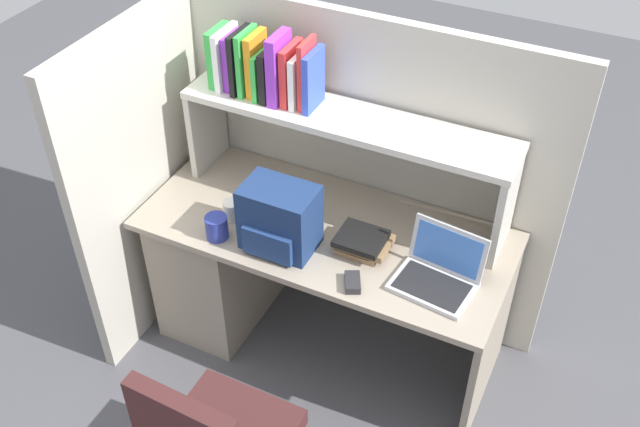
{
  "coord_description": "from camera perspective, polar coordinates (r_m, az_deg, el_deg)",
  "views": [
    {
      "loc": [
        1.02,
        -2.16,
        2.82
      ],
      "look_at": [
        0.0,
        -0.05,
        0.85
      ],
      "focal_mm": 41.64,
      "sensor_mm": 36.0,
      "label": 1
    }
  ],
  "objects": [
    {
      "name": "overhead_hutch",
      "position": [
        3.11,
        2.02,
        5.96
      ],
      "size": [
        1.44,
        0.28,
        0.45
      ],
      "color": "#BCB7AC",
      "rests_on": "desk"
    },
    {
      "name": "cubicle_partition_rear",
      "position": [
        3.42,
        3.15,
        3.21
      ],
      "size": [
        1.84,
        0.05,
        1.55
      ],
      "primitive_type": "cube",
      "color": "#B2ADA0",
      "rests_on": "ground_plane"
    },
    {
      "name": "laptop",
      "position": [
        2.94,
        9.09,
        -4.5
      ],
      "size": [
        0.34,
        0.29,
        0.22
      ],
      "color": "#B7BABF",
      "rests_on": "desk"
    },
    {
      "name": "backpack",
      "position": [
        3.01,
        -3.17,
        -0.42
      ],
      "size": [
        0.3,
        0.23,
        0.29
      ],
      "color": "navy",
      "rests_on": "desk"
    },
    {
      "name": "paper_cup",
      "position": [
        3.22,
        -6.78,
        0.26
      ],
      "size": [
        0.08,
        0.08,
        0.09
      ],
      "primitive_type": "cylinder",
      "color": "white",
      "rests_on": "desk"
    },
    {
      "name": "cubicle_partition_left",
      "position": [
        3.49,
        -12.7,
        2.97
      ],
      "size": [
        0.05,
        1.06,
        1.55
      ],
      "primitive_type": "cube",
      "color": "#B2ADA0",
      "rests_on": "ground_plane"
    },
    {
      "name": "reference_books_on_shelf",
      "position": [
        3.14,
        -4.4,
        11.15
      ],
      "size": [
        0.48,
        0.18,
        0.3
      ],
      "color": "green",
      "rests_on": "overhead_hutch"
    },
    {
      "name": "desk_book_stack",
      "position": [
        3.06,
        3.26,
        -2.17
      ],
      "size": [
        0.22,
        0.19,
        0.08
      ],
      "color": "olive",
      "rests_on": "desk"
    },
    {
      "name": "ground_plane",
      "position": [
        3.7,
        0.34,
        -9.69
      ],
      "size": [
        8.0,
        8.0,
        0.0
      ],
      "primitive_type": "plane",
      "color": "#4C4C51"
    },
    {
      "name": "desk",
      "position": [
        3.54,
        -5.34,
        -3.3
      ],
      "size": [
        1.6,
        0.7,
        0.73
      ],
      "color": "gray",
      "rests_on": "ground_plane"
    },
    {
      "name": "snack_canister",
      "position": [
        3.13,
        -7.94,
        -1.04
      ],
      "size": [
        0.1,
        0.1,
        0.1
      ],
      "primitive_type": "cylinder",
      "color": "navy",
      "rests_on": "desk"
    },
    {
      "name": "computer_mouse",
      "position": [
        2.92,
        2.52,
        -5.31
      ],
      "size": [
        0.1,
        0.12,
        0.03
      ],
      "primitive_type": "cube",
      "rotation": [
        0.0,
        0.0,
        0.46
      ],
      "color": "#262628",
      "rests_on": "desk"
    }
  ]
}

